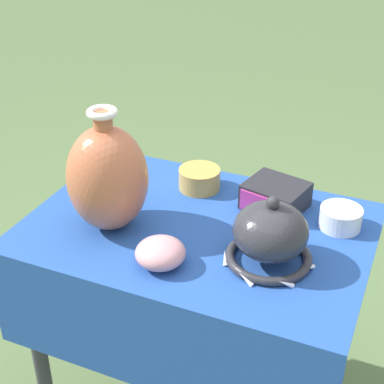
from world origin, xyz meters
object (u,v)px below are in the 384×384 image
object	(u,v)px
mosaic_tile_box	(275,196)
pot_squat_porcelain	(341,218)
bowl_shallow_rose	(160,253)
vase_tall_bulbous	(107,177)
vase_dome_bell	(270,236)
pot_squat_ochre	(199,179)

from	to	relation	value
mosaic_tile_box	pot_squat_porcelain	world-z (taller)	mosaic_tile_box
mosaic_tile_box	bowl_shallow_rose	xyz separation A→B (m)	(-0.18, -0.36, -0.00)
vase_tall_bulbous	pot_squat_porcelain	world-z (taller)	vase_tall_bulbous
vase_dome_bell	bowl_shallow_rose	xyz separation A→B (m)	(-0.23, -0.12, -0.04)
pot_squat_porcelain	bowl_shallow_rose	distance (m)	0.49
vase_dome_bell	pot_squat_porcelain	xyz separation A→B (m)	(0.13, 0.22, -0.04)
vase_tall_bulbous	mosaic_tile_box	bearing A→B (deg)	34.70
pot_squat_ochre	mosaic_tile_box	bearing A→B (deg)	-4.37
vase_dome_bell	pot_squat_ochre	size ratio (longest dim) A/B	1.86
pot_squat_ochre	pot_squat_porcelain	bearing A→B (deg)	-6.18
bowl_shallow_rose	pot_squat_ochre	distance (m)	0.38
vase_tall_bulbous	bowl_shallow_rose	size ratio (longest dim) A/B	2.71
mosaic_tile_box	bowl_shallow_rose	distance (m)	0.40
mosaic_tile_box	pot_squat_porcelain	bearing A→B (deg)	4.44
vase_dome_bell	pot_squat_ochre	xyz separation A→B (m)	(-0.29, 0.26, -0.04)
mosaic_tile_box	bowl_shallow_rose	bearing A→B (deg)	-103.25
pot_squat_porcelain	bowl_shallow_rose	world-z (taller)	bowl_shallow_rose
bowl_shallow_rose	pot_squat_porcelain	bearing A→B (deg)	42.52
vase_tall_bulbous	vase_dome_bell	xyz separation A→B (m)	(0.43, 0.01, -0.07)
vase_dome_bell	bowl_shallow_rose	world-z (taller)	vase_dome_bell
pot_squat_porcelain	vase_tall_bulbous	bearing A→B (deg)	-157.59
mosaic_tile_box	pot_squat_ochre	xyz separation A→B (m)	(-0.23, 0.02, -0.01)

